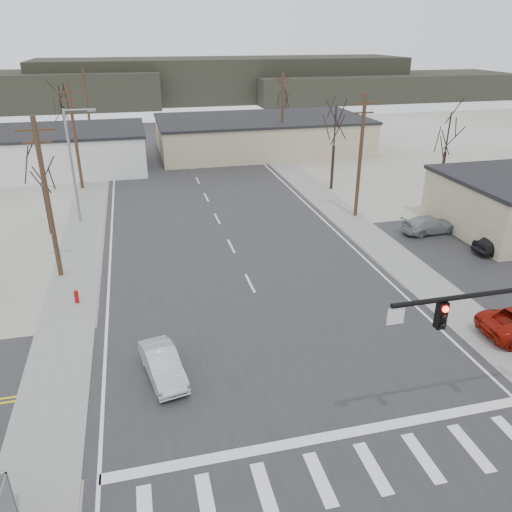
{
  "coord_description": "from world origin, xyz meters",
  "views": [
    {
      "loc": [
        -6.19,
        -18.73,
        14.3
      ],
      "look_at": [
        -0.01,
        6.4,
        2.6
      ],
      "focal_mm": 35.0,
      "sensor_mm": 36.0,
      "label": 1
    }
  ],
  "objects_px": {
    "car_far_b": "(123,136)",
    "car_parked_dark_a": "(501,243)",
    "fire_hydrant": "(76,296)",
    "sedan_crossing": "(163,365)",
    "car_parked_silver": "(430,225)",
    "car_far_a": "(181,138)"
  },
  "relations": [
    {
      "from": "sedan_crossing",
      "to": "car_parked_silver",
      "type": "xyz_separation_m",
      "value": [
        21.27,
        12.96,
        -0.01
      ]
    },
    {
      "from": "car_far_a",
      "to": "car_parked_dark_a",
      "type": "xyz_separation_m",
      "value": [
        17.86,
        -43.31,
        0.02
      ]
    },
    {
      "from": "car_far_b",
      "to": "fire_hydrant",
      "type": "bearing_deg",
      "value": -103.68
    },
    {
      "from": "car_far_a",
      "to": "car_parked_silver",
      "type": "height_order",
      "value": "car_far_a"
    },
    {
      "from": "car_parked_silver",
      "to": "sedan_crossing",
      "type": "bearing_deg",
      "value": 117.29
    },
    {
      "from": "sedan_crossing",
      "to": "car_parked_dark_a",
      "type": "height_order",
      "value": "car_parked_dark_a"
    },
    {
      "from": "car_far_b",
      "to": "car_parked_dark_a",
      "type": "relative_size",
      "value": 0.88
    },
    {
      "from": "car_far_b",
      "to": "car_parked_silver",
      "type": "bearing_deg",
      "value": -72.12
    },
    {
      "from": "fire_hydrant",
      "to": "sedan_crossing",
      "type": "bearing_deg",
      "value": -61.49
    },
    {
      "from": "car_far_b",
      "to": "car_parked_dark_a",
      "type": "xyz_separation_m",
      "value": [
        25.7,
        -47.07,
        0.07
      ]
    },
    {
      "from": "fire_hydrant",
      "to": "car_parked_silver",
      "type": "height_order",
      "value": "car_parked_silver"
    },
    {
      "from": "car_far_b",
      "to": "car_parked_silver",
      "type": "distance_m",
      "value": 48.28
    },
    {
      "from": "car_far_a",
      "to": "car_parked_dark_a",
      "type": "height_order",
      "value": "car_parked_dark_a"
    },
    {
      "from": "sedan_crossing",
      "to": "car_far_b",
      "type": "relative_size",
      "value": 1.08
    },
    {
      "from": "car_parked_dark_a",
      "to": "car_parked_silver",
      "type": "xyz_separation_m",
      "value": [
        -2.8,
        4.56,
        -0.05
      ]
    },
    {
      "from": "fire_hydrant",
      "to": "sedan_crossing",
      "type": "height_order",
      "value": "sedan_crossing"
    },
    {
      "from": "sedan_crossing",
      "to": "car_parked_silver",
      "type": "height_order",
      "value": "sedan_crossing"
    },
    {
      "from": "fire_hydrant",
      "to": "car_parked_dark_a",
      "type": "distance_m",
      "value": 28.4
    },
    {
      "from": "fire_hydrant",
      "to": "sedan_crossing",
      "type": "relative_size",
      "value": 0.22
    },
    {
      "from": "sedan_crossing",
      "to": "car_parked_dark_a",
      "type": "bearing_deg",
      "value": 7.98
    },
    {
      "from": "fire_hydrant",
      "to": "car_parked_dark_a",
      "type": "bearing_deg",
      "value": 0.89
    },
    {
      "from": "fire_hydrant",
      "to": "car_far_b",
      "type": "relative_size",
      "value": 0.24
    }
  ]
}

